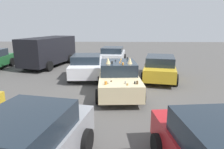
# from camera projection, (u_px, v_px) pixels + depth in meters

# --- Properties ---
(ground_plane) EXTENTS (60.00, 60.00, 0.00)m
(ground_plane) POSITION_uv_depth(u_px,v_px,m) (118.00, 93.00, 9.79)
(ground_plane) COLOR #514F4C
(art_car_decorated) EXTENTS (4.49, 2.24, 1.79)m
(art_car_decorated) POSITION_uv_depth(u_px,v_px,m) (118.00, 78.00, 9.65)
(art_car_decorated) COLOR beige
(art_car_decorated) RESTS_ON ground
(parked_van_row_back_far) EXTENTS (5.63, 3.19, 2.25)m
(parked_van_row_back_far) POSITION_uv_depth(u_px,v_px,m) (49.00, 50.00, 15.79)
(parked_van_row_back_far) COLOR black
(parked_van_row_back_far) RESTS_ON ground
(parked_sedan_behind_right) EXTENTS (4.21, 2.34, 1.39)m
(parked_sedan_behind_right) POSITION_uv_depth(u_px,v_px,m) (113.00, 55.00, 17.00)
(parked_sedan_behind_right) COLOR white
(parked_sedan_behind_right) RESTS_ON ground
(parked_sedan_far_left) EXTENTS (4.51, 2.57, 1.43)m
(parked_sedan_far_left) POSITION_uv_depth(u_px,v_px,m) (160.00, 67.00, 12.07)
(parked_sedan_far_left) COLOR gold
(parked_sedan_far_left) RESTS_ON ground
(parked_sedan_near_left) EXTENTS (4.47, 2.26, 1.42)m
(parked_sedan_near_left) POSITION_uv_depth(u_px,v_px,m) (87.00, 65.00, 12.71)
(parked_sedan_near_left) COLOR white
(parked_sedan_near_left) RESTS_ON ground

